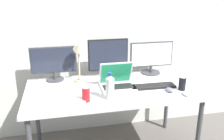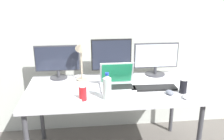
{
  "view_description": "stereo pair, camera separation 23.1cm",
  "coord_description": "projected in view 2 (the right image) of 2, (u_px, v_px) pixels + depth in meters",
  "views": [
    {
      "loc": [
        -0.47,
        -2.14,
        1.66
      ],
      "look_at": [
        0.0,
        0.0,
        0.92
      ],
      "focal_mm": 40.0,
      "sensor_mm": 36.0,
      "label": 1
    },
    {
      "loc": [
        -0.24,
        -2.18,
        1.66
      ],
      "look_at": [
        0.0,
        0.0,
        0.92
      ],
      "focal_mm": 40.0,
      "sensor_mm": 36.0,
      "label": 2
    }
  ],
  "objects": [
    {
      "name": "soda_can_by_laptop",
      "position": [
        83.0,
        93.0,
        2.1
      ],
      "size": [
        0.07,
        0.07,
        0.13
      ],
      "color": "red",
      "rests_on": "work_desk"
    },
    {
      "name": "desk_lamp",
      "position": [
        81.0,
        54.0,
        2.44
      ],
      "size": [
        0.11,
        0.18,
        0.43
      ],
      "color": "tan",
      "rests_on": "work_desk"
    },
    {
      "name": "soda_can_near_keyboard",
      "position": [
        183.0,
        86.0,
        2.25
      ],
      "size": [
        0.07,
        0.07,
        0.13
      ],
      "color": "black",
      "rests_on": "work_desk"
    },
    {
      "name": "keyboard_aux",
      "position": [
        56.0,
        99.0,
        2.11
      ],
      "size": [
        0.44,
        0.14,
        0.02
      ],
      "primitive_type": "cube",
      "rotation": [
        0.0,
        0.0,
        -0.03
      ],
      "color": "white",
      "rests_on": "work_desk"
    },
    {
      "name": "wall_back",
      "position": [
        106.0,
        20.0,
        2.75
      ],
      "size": [
        7.0,
        0.08,
        2.6
      ],
      "primitive_type": "cube",
      "color": "silver",
      "rests_on": "ground"
    },
    {
      "name": "work_desk",
      "position": [
        112.0,
        94.0,
        2.39
      ],
      "size": [
        1.61,
        0.83,
        0.74
      ],
      "color": "#424247",
      "rests_on": "ground"
    },
    {
      "name": "monitor_right",
      "position": [
        156.0,
        58.0,
        2.67
      ],
      "size": [
        0.48,
        0.21,
        0.35
      ],
      "color": "#38383D",
      "rests_on": "work_desk"
    },
    {
      "name": "mouse_by_keyboard",
      "position": [
        170.0,
        92.0,
        2.23
      ],
      "size": [
        0.08,
        0.1,
        0.04
      ],
      "primitive_type": "ellipsoid",
      "rotation": [
        0.0,
        0.0,
        0.21
      ],
      "color": "slate",
      "rests_on": "work_desk"
    },
    {
      "name": "laptop_silver",
      "position": [
        117.0,
        82.0,
        2.37
      ],
      "size": [
        0.32,
        0.24,
        0.24
      ],
      "color": "silver",
      "rests_on": "work_desk"
    },
    {
      "name": "monitor_left",
      "position": [
        58.0,
        61.0,
        2.57
      ],
      "size": [
        0.46,
        0.18,
        0.35
      ],
      "color": "#38383D",
      "rests_on": "work_desk"
    },
    {
      "name": "mouse_by_laptop",
      "position": [
        186.0,
        97.0,
        2.15
      ],
      "size": [
        0.09,
        0.11,
        0.03
      ],
      "primitive_type": "ellipsoid",
      "rotation": [
        0.0,
        0.0,
        -0.38
      ],
      "color": "silver",
      "rests_on": "work_desk"
    },
    {
      "name": "monitor_center",
      "position": [
        111.0,
        57.0,
        2.61
      ],
      "size": [
        0.42,
        0.17,
        0.41
      ],
      "color": "black",
      "rests_on": "work_desk"
    },
    {
      "name": "keyboard_main",
      "position": [
        153.0,
        88.0,
        2.35
      ],
      "size": [
        0.44,
        0.13,
        0.02
      ],
      "primitive_type": "cube",
      "rotation": [
        0.0,
        0.0,
        -0.02
      ],
      "color": "black",
      "rests_on": "work_desk"
    },
    {
      "name": "water_bottle",
      "position": [
        107.0,
        87.0,
        2.11
      ],
      "size": [
        0.07,
        0.07,
        0.24
      ],
      "color": "silver",
      "rests_on": "work_desk"
    }
  ]
}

